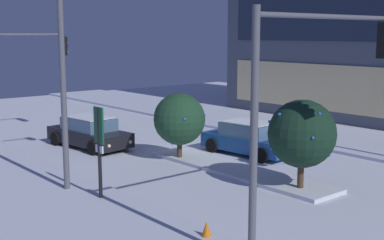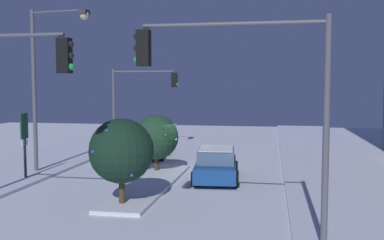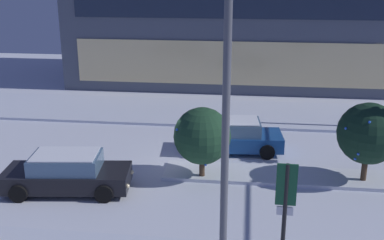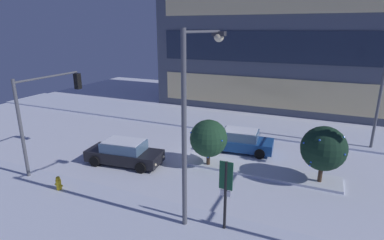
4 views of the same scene
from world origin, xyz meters
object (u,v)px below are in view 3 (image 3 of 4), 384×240
at_px(car_near, 67,173).
at_px(decorated_tree_left_of_median, 202,136).
at_px(street_lamp_arched, 232,79).
at_px(car_far, 233,136).
at_px(parking_info_sign, 285,203).
at_px(decorated_tree_median, 369,134).

relative_size(car_near, decorated_tree_left_of_median, 1.67).
bearing_deg(car_near, street_lamp_arched, -35.40).
distance_m(car_far, decorated_tree_left_of_median, 3.52).
relative_size(car_far, street_lamp_arched, 0.57).
relative_size(car_near, car_far, 1.06).
height_order(street_lamp_arched, parking_info_sign, street_lamp_arched).
relative_size(street_lamp_arched, parking_info_sign, 2.59).
bearing_deg(street_lamp_arched, parking_info_sign, -99.89).
relative_size(street_lamp_arched, decorated_tree_median, 2.51).
relative_size(car_near, decorated_tree_median, 1.51).
xyz_separation_m(car_near, street_lamp_arched, (6.15, -3.38, 4.53)).
bearing_deg(car_far, decorated_tree_left_of_median, 65.63).
xyz_separation_m(car_near, parking_info_sign, (7.67, -3.84, 1.28)).
relative_size(car_far, parking_info_sign, 1.47).
distance_m(car_near, decorated_tree_median, 11.39).
distance_m(car_near, street_lamp_arched, 8.35).
bearing_deg(decorated_tree_median, car_far, 151.52).
height_order(car_far, street_lamp_arched, street_lamp_arched).
xyz_separation_m(car_far, decorated_tree_median, (5.15, -2.79, 1.33)).
xyz_separation_m(street_lamp_arched, decorated_tree_median, (4.98, 5.43, -3.20)).
bearing_deg(car_far, street_lamp_arched, 86.13).
xyz_separation_m(car_far, parking_info_sign, (1.69, -8.68, 1.28)).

